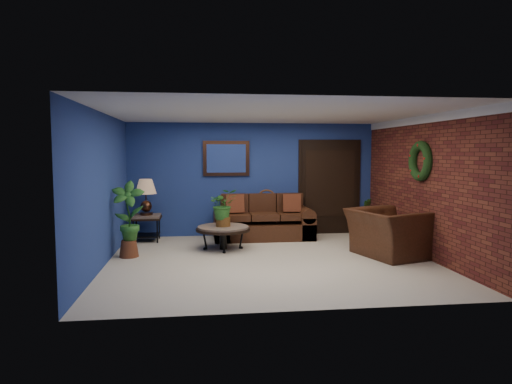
{
  "coord_description": "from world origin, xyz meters",
  "views": [
    {
      "loc": [
        -1.2,
        -7.6,
        1.86
      ],
      "look_at": [
        -0.18,
        0.55,
        1.14
      ],
      "focal_mm": 32.0,
      "sensor_mm": 36.0,
      "label": 1
    }
  ],
  "objects": [
    {
      "name": "floor_plant",
      "position": [
        2.35,
        1.9,
        0.45
      ],
      "size": [
        0.42,
        0.36,
        0.86
      ],
      "color": "brown",
      "rests_on": "ground"
    },
    {
      "name": "closet_door",
      "position": [
        1.75,
        2.47,
        1.05
      ],
      "size": [
        1.44,
        0.06,
        2.18
      ],
      "primitive_type": "cube",
      "color": "black",
      "rests_on": "wall_back"
    },
    {
      "name": "wall_left",
      "position": [
        -2.75,
        0.0,
        1.25
      ],
      "size": [
        0.04,
        5.0,
        2.5
      ],
      "primitive_type": "cube",
      "color": "navy",
      "rests_on": "ground"
    },
    {
      "name": "sofa",
      "position": [
        0.16,
        2.08,
        0.31
      ],
      "size": [
        2.12,
        0.91,
        0.95
      ],
      "color": "#442013",
      "rests_on": "ground"
    },
    {
      "name": "armchair",
      "position": [
        2.15,
        0.08,
        0.42
      ],
      "size": [
        1.44,
        1.55,
        0.84
      ],
      "primitive_type": "imported",
      "rotation": [
        0.0,
        0.0,
        1.86
      ],
      "color": "#442013",
      "rests_on": "ground"
    },
    {
      "name": "coffee_plant",
      "position": [
        -0.75,
        1.04,
        0.84
      ],
      "size": [
        0.61,
        0.56,
        0.72
      ],
      "color": "brown",
      "rests_on": "coffee_table"
    },
    {
      "name": "ceiling",
      "position": [
        0.0,
        0.0,
        2.5
      ],
      "size": [
        5.5,
        5.0,
        0.02
      ],
      "primitive_type": "cube",
      "color": "silver",
      "rests_on": "wall_back"
    },
    {
      "name": "coffee_table",
      "position": [
        -0.75,
        1.04,
        0.39
      ],
      "size": [
        1.04,
        1.04,
        0.44
      ],
      "rotation": [
        0.0,
        0.0,
        0.22
      ],
      "color": "#564F4B",
      "rests_on": "ground"
    },
    {
      "name": "tall_plant",
      "position": [
        -2.45,
        0.6,
        0.72
      ],
      "size": [
        0.61,
        0.43,
        1.35
      ],
      "color": "brown",
      "rests_on": "ground"
    },
    {
      "name": "wall_mirror",
      "position": [
        -0.6,
        2.46,
        1.72
      ],
      "size": [
        1.02,
        0.06,
        0.77
      ],
      "primitive_type": "cube",
      "color": "#3F2316",
      "rests_on": "wall_back"
    },
    {
      "name": "end_table",
      "position": [
        -2.3,
        2.05,
        0.42
      ],
      "size": [
        0.6,
        0.6,
        0.55
      ],
      "color": "#564F4B",
      "rests_on": "ground"
    },
    {
      "name": "wreath",
      "position": [
        2.69,
        0.05,
        1.7
      ],
      "size": [
        0.16,
        0.72,
        0.72
      ],
      "primitive_type": "torus",
      "rotation": [
        0.0,
        1.57,
        0.0
      ],
      "color": "black",
      "rests_on": "wall_right_brick"
    },
    {
      "name": "table_lamp",
      "position": [
        -2.3,
        2.05,
        1.02
      ],
      "size": [
        0.44,
        0.44,
        0.72
      ],
      "color": "#3F2316",
      "rests_on": "end_table"
    },
    {
      "name": "wall_right_brick",
      "position": [
        2.75,
        0.0,
        1.25
      ],
      "size": [
        0.04,
        5.0,
        2.5
      ],
      "primitive_type": "cube",
      "color": "maroon",
      "rests_on": "ground"
    },
    {
      "name": "wall_back",
      "position": [
        0.0,
        2.5,
        1.25
      ],
      "size": [
        5.5,
        0.04,
        2.5
      ],
      "primitive_type": "cube",
      "color": "navy",
      "rests_on": "ground"
    },
    {
      "name": "side_chair",
      "position": [
        0.26,
        2.13,
        0.59
      ],
      "size": [
        0.48,
        0.48,
        1.04
      ],
      "rotation": [
        0.0,
        0.0,
        -0.09
      ],
      "color": "brown",
      "rests_on": "ground"
    },
    {
      "name": "floor",
      "position": [
        0.0,
        0.0,
        0.0
      ],
      "size": [
        5.5,
        5.5,
        0.0
      ],
      "primitive_type": "plane",
      "color": "beige",
      "rests_on": "ground"
    },
    {
      "name": "crown_molding",
      "position": [
        2.72,
        0.0,
        2.43
      ],
      "size": [
        0.03,
        5.0,
        0.14
      ],
      "primitive_type": "cube",
      "color": "white",
      "rests_on": "wall_right_brick"
    }
  ]
}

